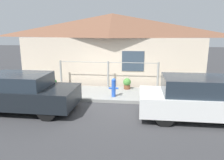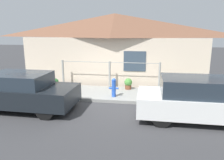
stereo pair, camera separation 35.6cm
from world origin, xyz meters
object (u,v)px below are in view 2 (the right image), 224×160
Objects in this scene: potted_plant_by_fence at (55,83)px; potted_plant_near_hydrant at (128,83)px; car_left at (23,91)px; fire_hydrant at (114,87)px; car_right at (200,100)px; potted_plant_corner at (195,87)px.

potted_plant_near_hydrant is at bearing 7.22° from potted_plant_by_fence.
fire_hydrant is at bearing 28.58° from car_left.
fire_hydrant is at bearing -110.91° from potted_plant_near_hydrant.
car_right is 6.62m from potted_plant_by_fence.
fire_hydrant is at bearing 151.79° from car_right.
car_right is 6.54× the size of potted_plant_corner.
potted_plant_by_fence is at bearing -179.81° from potted_plant_corner.
car_left is 6.14× the size of potted_plant_corner.
potted_plant_near_hydrant is at bearing 131.38° from car_right.
car_left is at bearing -158.91° from potted_plant_corner.
potted_plant_near_hydrant is (-2.61, 2.97, -0.30)m from car_right.
potted_plant_corner is at bearing 14.23° from fire_hydrant.
car_left is 4.82× the size of fire_hydrant.
potted_plant_corner is (3.46, 0.88, -0.07)m from fire_hydrant.
potted_plant_near_hydrant is at bearing 69.09° from fire_hydrant.
car_right is at bearing 0.63° from car_left.
car_right is 7.82× the size of potted_plant_near_hydrant.
car_left is at bearing -93.28° from potted_plant_by_fence.
car_right is 2.58m from potted_plant_corner.
car_right reaches higher than car_left.
potted_plant_near_hydrant is 0.84× the size of potted_plant_corner.
car_left is 2.55m from potted_plant_by_fence.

